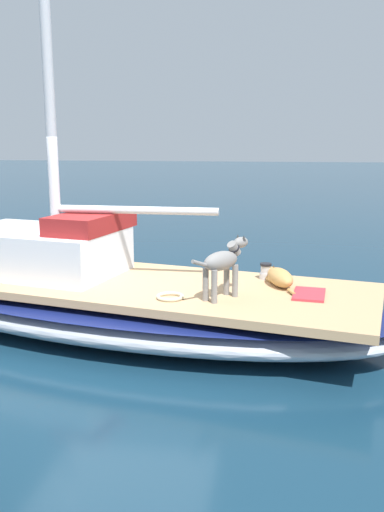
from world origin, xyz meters
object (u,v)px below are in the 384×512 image
(deck_winch, at_px, (266,272))
(sailboat_main, at_px, (118,303))
(dog_tan, at_px, (279,277))
(dog_grey, at_px, (223,262))
(deck_towel, at_px, (309,294))
(coiled_rope, at_px, (170,297))

(deck_winch, bearing_deg, sailboat_main, 100.26)
(sailboat_main, bearing_deg, deck_winch, -79.74)
(dog_tan, distance_m, dog_grey, 0.98)
(sailboat_main, distance_m, dog_tan, 2.15)
(sailboat_main, height_order, dog_grey, dog_grey)
(dog_tan, bearing_deg, dog_grey, 136.86)
(deck_towel, bearing_deg, sailboat_main, 81.62)
(coiled_rope, bearing_deg, sailboat_main, 49.19)
(coiled_rope, height_order, deck_towel, coiled_rope)
(sailboat_main, distance_m, deck_towel, 2.51)
(dog_grey, distance_m, coiled_rope, 0.73)
(sailboat_main, bearing_deg, deck_towel, -98.38)
(dog_grey, bearing_deg, deck_winch, -25.33)
(sailboat_main, xyz_separation_m, deck_towel, (-0.36, -2.46, 0.34))
(dog_grey, xyz_separation_m, coiled_rope, (-0.12, 0.60, -0.40))
(coiled_rope, bearing_deg, deck_winch, -44.11)
(dog_tan, height_order, deck_winch, dog_tan)
(dog_grey, distance_m, deck_towel, 1.10)
(deck_winch, distance_m, deck_towel, 0.89)
(dog_tan, bearing_deg, deck_winch, 30.97)
(sailboat_main, xyz_separation_m, dog_grey, (-0.62, -1.47, 0.75))
(sailboat_main, relative_size, dog_tan, 8.26)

